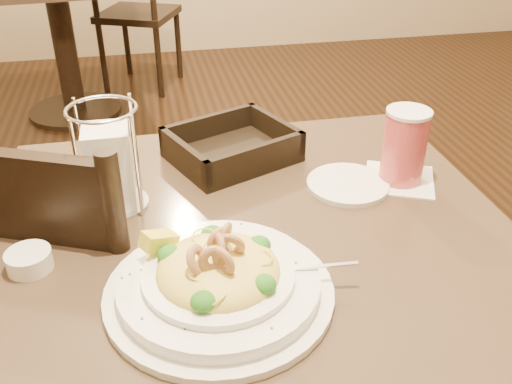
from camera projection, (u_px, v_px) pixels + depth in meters
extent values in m
cube|color=brown|center=(258.00, 246.00, 0.97)|extent=(0.90, 0.90, 0.03)
cylinder|color=black|center=(76.00, 111.00, 3.29)|extent=(0.52, 0.52, 0.03)
cylinder|color=black|center=(65.00, 49.00, 3.11)|extent=(0.12, 0.12, 0.69)
cube|color=black|center=(94.00, 298.00, 1.28)|extent=(0.55, 0.55, 0.04)
cylinder|color=black|center=(200.00, 330.00, 1.52)|extent=(0.04, 0.04, 0.43)
cylinder|color=black|center=(76.00, 310.00, 1.58)|extent=(0.04, 0.04, 0.43)
cylinder|color=black|center=(123.00, 272.00, 0.97)|extent=(0.04, 0.04, 0.46)
cube|color=black|center=(15.00, 211.00, 0.95)|extent=(0.34, 0.17, 0.22)
cube|color=black|center=(138.00, 14.00, 3.47)|extent=(0.55, 0.55, 0.04)
cylinder|color=black|center=(178.00, 45.00, 3.71)|extent=(0.04, 0.04, 0.43)
cylinder|color=black|center=(127.00, 42.00, 3.77)|extent=(0.04, 0.04, 0.43)
cylinder|color=black|center=(159.00, 63.00, 3.41)|extent=(0.04, 0.04, 0.43)
cylinder|color=black|center=(103.00, 59.00, 3.47)|extent=(0.04, 0.04, 0.43)
cylinder|color=white|center=(219.00, 292.00, 0.84)|extent=(0.34, 0.34, 0.01)
cylinder|color=white|center=(219.00, 283.00, 0.83)|extent=(0.30, 0.30, 0.02)
cylinder|color=white|center=(218.00, 274.00, 0.82)|extent=(0.22, 0.22, 0.01)
ellipsoid|color=#E2CA52|center=(218.00, 271.00, 0.82)|extent=(0.18, 0.18, 0.06)
cube|color=yellow|center=(159.00, 241.00, 0.85)|extent=(0.07, 0.05, 0.04)
cube|color=silver|center=(315.00, 267.00, 0.84)|extent=(0.13, 0.02, 0.01)
cube|color=silver|center=(270.00, 271.00, 0.82)|extent=(0.03, 0.02, 0.00)
torus|color=#E2CA52|center=(217.00, 252.00, 0.80)|extent=(0.06, 0.05, 0.04)
torus|color=#E2CA52|center=(217.00, 262.00, 0.80)|extent=(0.06, 0.06, 0.01)
torus|color=#E2CA52|center=(198.00, 273.00, 0.78)|extent=(0.05, 0.05, 0.02)
torus|color=#E2CA52|center=(252.00, 280.00, 0.78)|extent=(0.07, 0.05, 0.04)
torus|color=#E2CA52|center=(213.00, 298.00, 0.76)|extent=(0.05, 0.05, 0.04)
torus|color=#E2CA52|center=(213.00, 248.00, 0.85)|extent=(0.05, 0.05, 0.01)
torus|color=#E2CA52|center=(202.00, 257.00, 0.83)|extent=(0.05, 0.05, 0.01)
torus|color=#E2CA52|center=(184.00, 272.00, 0.79)|extent=(0.04, 0.05, 0.03)
torus|color=#E2CA52|center=(207.00, 269.00, 0.80)|extent=(0.05, 0.07, 0.04)
torus|color=#E2CA52|center=(220.00, 264.00, 0.82)|extent=(0.05, 0.05, 0.03)
torus|color=#E2CA52|center=(178.00, 269.00, 0.80)|extent=(0.03, 0.03, 0.02)
torus|color=#E2CA52|center=(227.00, 240.00, 0.86)|extent=(0.06, 0.06, 0.03)
torus|color=#E2CA52|center=(260.00, 258.00, 0.81)|extent=(0.05, 0.05, 0.01)
torus|color=#E2CA52|center=(210.00, 276.00, 0.78)|extent=(0.05, 0.05, 0.02)
torus|color=#E2CA52|center=(205.00, 237.00, 0.84)|extent=(0.06, 0.06, 0.01)
torus|color=tan|center=(197.00, 260.00, 0.77)|extent=(0.05, 0.05, 0.04)
torus|color=tan|center=(231.00, 245.00, 0.80)|extent=(0.05, 0.04, 0.04)
torus|color=tan|center=(219.00, 248.00, 0.80)|extent=(0.02, 0.04, 0.04)
torus|color=tan|center=(223.00, 262.00, 0.77)|extent=(0.04, 0.04, 0.04)
torus|color=tan|center=(224.00, 236.00, 0.82)|extent=(0.04, 0.05, 0.04)
torus|color=tan|center=(219.00, 240.00, 0.81)|extent=(0.04, 0.03, 0.04)
torus|color=tan|center=(213.00, 260.00, 0.77)|extent=(0.04, 0.02, 0.04)
ellipsoid|color=#1D5B14|center=(259.00, 245.00, 0.85)|extent=(0.04, 0.04, 0.03)
ellipsoid|color=#1D5B14|center=(212.00, 235.00, 0.88)|extent=(0.04, 0.04, 0.03)
ellipsoid|color=#1D5B14|center=(170.00, 255.00, 0.83)|extent=(0.04, 0.04, 0.03)
ellipsoid|color=#1D5B14|center=(204.00, 301.00, 0.75)|extent=(0.04, 0.04, 0.03)
ellipsoid|color=#1D5B14|center=(264.00, 285.00, 0.78)|extent=(0.04, 0.04, 0.03)
cube|color=#266619|center=(288.00, 254.00, 0.87)|extent=(0.00, 0.00, 0.00)
cube|color=#266619|center=(241.00, 224.00, 0.94)|extent=(0.00, 0.00, 0.00)
cube|color=#266619|center=(296.00, 263.00, 0.85)|extent=(0.00, 0.00, 0.00)
cube|color=#266619|center=(243.00, 233.00, 0.92)|extent=(0.00, 0.00, 0.00)
cube|color=#266619|center=(130.00, 274.00, 0.83)|extent=(0.00, 0.00, 0.00)
cube|color=#266619|center=(122.00, 278.00, 0.82)|extent=(0.00, 0.00, 0.00)
cube|color=#266619|center=(185.00, 329.00, 0.73)|extent=(0.00, 0.00, 0.00)
cube|color=#266619|center=(272.00, 328.00, 0.74)|extent=(0.00, 0.00, 0.00)
cube|color=#266619|center=(142.00, 318.00, 0.75)|extent=(0.00, 0.00, 0.00)
cube|color=#266619|center=(141.00, 270.00, 0.84)|extent=(0.00, 0.00, 0.00)
cube|color=#266619|center=(230.00, 228.00, 0.93)|extent=(0.00, 0.00, 0.00)
cube|color=white|center=(399.00, 180.00, 1.13)|extent=(0.17, 0.17, 0.00)
cylinder|color=#C24449|center=(404.00, 147.00, 1.09)|extent=(0.08, 0.08, 0.14)
cylinder|color=white|center=(409.00, 112.00, 1.06)|extent=(0.09, 0.09, 0.01)
cube|color=black|center=(232.00, 155.00, 1.21)|extent=(0.30, 0.27, 0.02)
cube|color=black|center=(275.00, 128.00, 1.24)|extent=(0.09, 0.19, 0.05)
cube|color=black|center=(184.00, 155.00, 1.14)|extent=(0.09, 0.19, 0.05)
cube|color=black|center=(209.00, 126.00, 1.25)|extent=(0.23, 0.11, 0.05)
cube|color=black|center=(256.00, 157.00, 1.13)|extent=(0.23, 0.11, 0.05)
cylinder|color=silver|center=(115.00, 203.00, 1.05)|extent=(0.12, 0.12, 0.01)
torus|color=silver|center=(101.00, 109.00, 0.96)|extent=(0.12, 0.12, 0.01)
cube|color=white|center=(110.00, 167.00, 1.01)|extent=(0.09, 0.09, 0.15)
cylinder|color=silver|center=(79.00, 172.00, 0.95)|extent=(0.01, 0.01, 0.19)
cylinder|color=silver|center=(137.00, 167.00, 0.97)|extent=(0.01, 0.01, 0.19)
cylinder|color=silver|center=(82.00, 147.00, 1.03)|extent=(0.01, 0.01, 0.19)
cylinder|color=silver|center=(135.00, 142.00, 1.05)|extent=(0.01, 0.01, 0.19)
cylinder|color=white|center=(348.00, 184.00, 1.11)|extent=(0.16, 0.16, 0.01)
cylinder|color=white|center=(29.00, 260.00, 0.89)|extent=(0.08, 0.08, 0.03)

